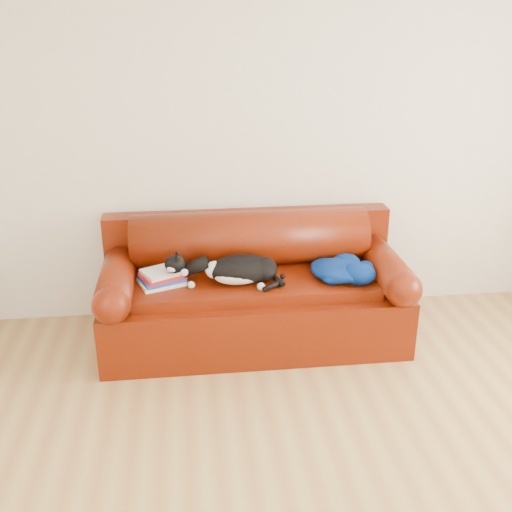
# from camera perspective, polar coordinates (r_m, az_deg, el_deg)

# --- Properties ---
(ground) EXTENTS (4.50, 4.50, 0.00)m
(ground) POSITION_cam_1_polar(r_m,az_deg,el_deg) (3.27, 8.63, -20.50)
(ground) COLOR olive
(ground) RESTS_ON ground
(room_shell) EXTENTS (4.52, 4.02, 2.61)m
(room_shell) POSITION_cam_1_polar(r_m,az_deg,el_deg) (2.53, 13.46, 9.25)
(room_shell) COLOR beige
(room_shell) RESTS_ON ground
(sofa_base) EXTENTS (2.10, 0.90, 0.50)m
(sofa_base) POSITION_cam_1_polar(r_m,az_deg,el_deg) (4.30, -0.23, -5.03)
(sofa_base) COLOR #3F0902
(sofa_base) RESTS_ON ground
(sofa_back) EXTENTS (2.10, 1.01, 0.88)m
(sofa_back) POSITION_cam_1_polar(r_m,az_deg,el_deg) (4.39, -0.60, -0.04)
(sofa_back) COLOR #3F0902
(sofa_back) RESTS_ON ground
(book_stack) EXTENTS (0.34, 0.30, 0.10)m
(book_stack) POSITION_cam_1_polar(r_m,az_deg,el_deg) (4.08, -8.91, -2.00)
(book_stack) COLOR beige
(book_stack) RESTS_ON sofa_base
(cat) EXTENTS (0.65, 0.33, 0.24)m
(cat) POSITION_cam_1_polar(r_m,az_deg,el_deg) (4.03, -1.45, -1.35)
(cat) COLOR black
(cat) RESTS_ON sofa_base
(blanket) EXTENTS (0.49, 0.48, 0.14)m
(blanket) POSITION_cam_1_polar(r_m,az_deg,el_deg) (4.16, 8.14, -1.26)
(blanket) COLOR #021043
(blanket) RESTS_ON sofa_base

